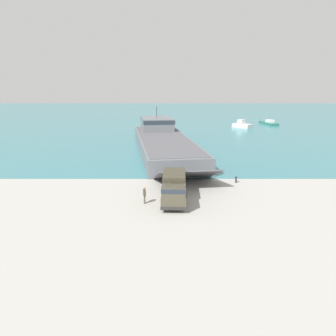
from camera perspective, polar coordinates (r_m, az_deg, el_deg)
ground_plane at (r=36.54m, az=1.29°, el=-4.70°), size 240.00×240.00×0.00m
water_surface at (r=131.45m, az=0.40°, el=9.10°), size 240.00×180.00×0.01m
landing_craft at (r=61.94m, az=-0.91°, el=4.93°), size 14.11×42.09×7.43m
military_truck at (r=34.12m, az=1.10°, el=-3.46°), size 2.68×7.06×2.83m
soldier_on_ramp at (r=33.73m, az=-4.08°, el=-4.54°), size 0.34×0.48×1.76m
moored_boat_a at (r=96.56m, az=12.84°, el=7.32°), size 5.59×5.70×2.28m
moored_boat_b at (r=106.83m, az=-0.92°, el=8.24°), size 2.63×5.80×1.90m
moored_boat_c at (r=106.54m, az=17.21°, el=7.52°), size 3.92×9.00×1.50m
mooring_bollard at (r=41.74m, az=11.80°, el=-1.89°), size 0.27×0.27×0.87m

